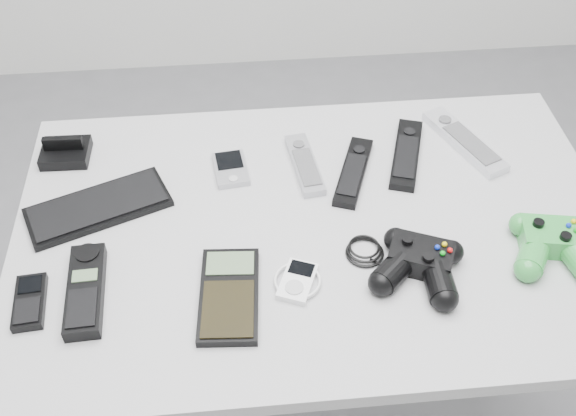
{
  "coord_description": "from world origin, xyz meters",
  "views": [
    {
      "loc": [
        -0.12,
        -0.76,
        1.63
      ],
      "look_at": [
        -0.04,
        0.1,
        0.76
      ],
      "focal_mm": 42.0,
      "sensor_mm": 36.0,
      "label": 1
    }
  ],
  "objects": [
    {
      "name": "remote_silver_a",
      "position": [
        0.01,
        0.23,
        0.75
      ],
      "size": [
        0.06,
        0.18,
        0.02
      ],
      "primitive_type": "cube",
      "rotation": [
        0.0,
        0.0,
        0.12
      ],
      "color": "#A2A2A8",
      "rests_on": "desk"
    },
    {
      "name": "desk",
      "position": [
        0.01,
        0.08,
        0.67
      ],
      "size": [
        1.1,
        0.71,
        0.74
      ],
      "color": "#A5A5A8",
      "rests_on": "floor"
    },
    {
      "name": "controller_green",
      "position": [
        0.41,
        -0.03,
        0.76
      ],
      "size": [
        0.18,
        0.18,
        0.05
      ],
      "primitive_type": null,
      "rotation": [
        0.0,
        0.0,
        -0.18
      ],
      "color": "#258223",
      "rests_on": "desk"
    },
    {
      "name": "cordless_handset",
      "position": [
        -0.39,
        -0.05,
        0.75
      ],
      "size": [
        0.07,
        0.19,
        0.03
      ],
      "primitive_type": "cube",
      "rotation": [
        0.0,
        0.0,
        0.04
      ],
      "color": "black",
      "rests_on": "desk"
    },
    {
      "name": "pda",
      "position": [
        -0.14,
        0.23,
        0.74
      ],
      "size": [
        0.07,
        0.1,
        0.02
      ],
      "primitive_type": "cube",
      "rotation": [
        0.0,
        0.0,
        0.11
      ],
      "color": "#A2A2A8",
      "rests_on": "desk"
    },
    {
      "name": "controller_black",
      "position": [
        0.17,
        -0.05,
        0.76
      ],
      "size": [
        0.3,
        0.25,
        0.05
      ],
      "primitive_type": null,
      "rotation": [
        0.0,
        0.0,
        -0.4
      ],
      "color": "black",
      "rests_on": "desk"
    },
    {
      "name": "remote_black_a",
      "position": [
        0.1,
        0.2,
        0.75
      ],
      "size": [
        0.11,
        0.2,
        0.02
      ],
      "primitive_type": "cube",
      "rotation": [
        0.0,
        0.0,
        -0.35
      ],
      "color": "black",
      "rests_on": "desk"
    },
    {
      "name": "mobile_phone",
      "position": [
        -0.48,
        -0.06,
        0.75
      ],
      "size": [
        0.06,
        0.11,
        0.02
      ],
      "primitive_type": "cube",
      "rotation": [
        0.0,
        0.0,
        0.08
      ],
      "color": "black",
      "rests_on": "desk"
    },
    {
      "name": "mp3_player",
      "position": [
        -0.04,
        -0.06,
        0.74
      ],
      "size": [
        0.11,
        0.11,
        0.02
      ],
      "primitive_type": "cube",
      "rotation": [
        0.0,
        0.0,
        -0.39
      ],
      "color": "white",
      "rests_on": "desk"
    },
    {
      "name": "remote_black_b",
      "position": [
        0.21,
        0.24,
        0.75
      ],
      "size": [
        0.11,
        0.21,
        0.02
      ],
      "primitive_type": "cube",
      "rotation": [
        0.0,
        0.0,
        -0.31
      ],
      "color": "black",
      "rests_on": "desk"
    },
    {
      "name": "remote_silver_b",
      "position": [
        0.34,
        0.27,
        0.75
      ],
      "size": [
        0.13,
        0.22,
        0.02
      ],
      "primitive_type": "cube",
      "rotation": [
        0.0,
        0.0,
        0.4
      ],
      "color": "silver",
      "rests_on": "desk"
    },
    {
      "name": "dock_bracket",
      "position": [
        -0.47,
        0.31,
        0.76
      ],
      "size": [
        0.1,
        0.09,
        0.05
      ],
      "primitive_type": "cube",
      "rotation": [
        0.0,
        0.0,
        -0.03
      ],
      "color": "black",
      "rests_on": "desk"
    },
    {
      "name": "pda_keyboard",
      "position": [
        -0.39,
        0.15,
        0.74
      ],
      "size": [
        0.28,
        0.2,
        0.02
      ],
      "primitive_type": "cube",
      "rotation": [
        0.0,
        0.0,
        0.38
      ],
      "color": "black",
      "rests_on": "desk"
    },
    {
      "name": "calculator",
      "position": [
        -0.15,
        -0.08,
        0.75
      ],
      "size": [
        0.11,
        0.2,
        0.02
      ],
      "primitive_type": "cube",
      "rotation": [
        0.0,
        0.0,
        -0.07
      ],
      "color": "black",
      "rests_on": "desk"
    }
  ]
}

